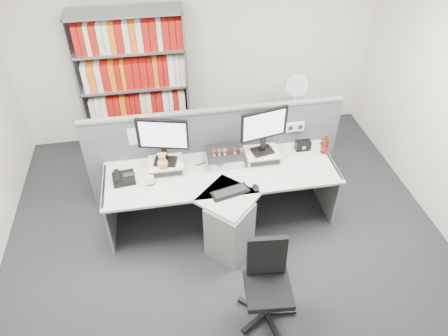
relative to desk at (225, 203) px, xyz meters
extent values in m
plane|color=#2B2F33|center=(0.00, -0.60, -0.46)|extent=(5.50, 5.50, 0.00)
cube|color=white|center=(0.00, 2.15, 0.89)|extent=(5.00, 0.04, 2.70)
cube|color=white|center=(0.00, -0.60, 2.24)|extent=(5.00, 5.50, 0.04)
cube|color=#545560|center=(0.00, 0.65, 0.17)|extent=(3.00, 0.05, 1.25)
cube|color=gray|center=(0.00, 0.65, 0.80)|extent=(3.00, 0.07, 0.03)
cube|color=white|center=(0.95, 0.62, 0.49)|extent=(0.22, 0.04, 0.12)
cube|color=white|center=(-0.90, 0.63, 0.59)|extent=(0.16, 0.00, 0.22)
cube|color=white|center=(-0.50, 0.63, 0.59)|extent=(0.16, 0.00, 0.22)
cube|color=white|center=(0.70, 0.63, 0.59)|extent=(0.16, 0.00, 0.22)
cube|color=#B5B6AF|center=(0.00, 0.22, 0.25)|extent=(2.60, 0.80, 0.03)
cube|color=#B5B6AF|center=(0.00, -0.18, 0.25)|extent=(0.74, 0.74, 0.03)
cube|color=gray|center=(0.00, -0.30, -0.11)|extent=(0.57, 0.57, 0.69)
cube|color=gray|center=(-1.28, 0.22, -0.10)|extent=(0.03, 0.70, 0.72)
cube|color=gray|center=(1.28, 0.22, -0.10)|extent=(0.03, 0.70, 0.72)
cube|color=gray|center=(0.00, 0.58, -0.11)|extent=(2.50, 0.02, 0.45)
cube|color=beige|center=(-0.60, 0.38, 0.31)|extent=(0.38, 0.30, 0.10)
cube|color=black|center=(-0.60, 0.23, 0.31)|extent=(0.34, 0.01, 0.06)
cube|color=beige|center=(0.50, 0.38, 0.31)|extent=(0.38, 0.30, 0.10)
cube|color=black|center=(0.50, 0.23, 0.31)|extent=(0.34, 0.01, 0.06)
cube|color=black|center=(-0.60, 0.38, 0.37)|extent=(0.28, 0.23, 0.02)
cube|color=black|center=(-0.60, 0.38, 0.47)|extent=(0.06, 0.05, 0.20)
cube|color=black|center=(-0.60, 0.38, 0.74)|extent=(0.54, 0.17, 0.36)
cube|color=silver|center=(-0.59, 0.37, 0.74)|extent=(0.48, 0.12, 0.31)
cube|color=black|center=(0.50, 0.38, 0.37)|extent=(0.27, 0.22, 0.02)
cube|color=black|center=(0.50, 0.38, 0.47)|extent=(0.06, 0.04, 0.20)
cube|color=black|center=(0.50, 0.38, 0.74)|extent=(0.54, 0.15, 0.36)
cube|color=silver|center=(0.50, 0.37, 0.74)|extent=(0.48, 0.11, 0.30)
cube|color=black|center=(0.07, 0.42, 0.31)|extent=(0.38, 0.33, 0.10)
cube|color=silver|center=(0.07, 0.25, 0.31)|extent=(0.38, 0.01, 0.09)
cylinder|color=beige|center=(-0.05, 0.40, 0.38)|extent=(0.03, 0.03, 0.03)
sphere|color=#A5140F|center=(-0.05, 0.40, 0.42)|extent=(0.05, 0.05, 0.05)
cylinder|color=beige|center=(0.01, 0.40, 0.38)|extent=(0.03, 0.03, 0.03)
sphere|color=#19721E|center=(0.01, 0.40, 0.42)|extent=(0.05, 0.05, 0.05)
cylinder|color=beige|center=(0.07, 0.40, 0.38)|extent=(0.03, 0.03, 0.03)
sphere|color=orange|center=(0.07, 0.40, 0.42)|extent=(0.05, 0.05, 0.05)
cylinder|color=beige|center=(0.19, 0.40, 0.38)|extent=(0.03, 0.03, 0.03)
sphere|color=#A5140F|center=(0.19, 0.40, 0.42)|extent=(0.05, 0.05, 0.05)
cube|color=black|center=(0.03, -0.12, 0.28)|extent=(0.43, 0.25, 0.02)
cube|color=black|center=(0.03, -0.12, 0.29)|extent=(0.37, 0.19, 0.01)
ellipsoid|color=black|center=(0.31, -0.11, 0.29)|extent=(0.07, 0.12, 0.04)
cube|color=black|center=(-1.06, 0.27, 0.30)|extent=(0.26, 0.24, 0.06)
cube|color=black|center=(-1.13, 0.26, 0.35)|extent=(0.08, 0.20, 0.04)
cube|color=black|center=(-1.01, 0.28, 0.33)|extent=(0.11, 0.08, 0.01)
cube|color=black|center=(-0.78, 0.16, 0.27)|extent=(0.09, 0.05, 0.02)
cube|color=white|center=(-0.78, 0.15, 0.33)|extent=(0.08, 0.03, 0.09)
cube|color=white|center=(-0.78, 0.18, 0.33)|extent=(0.08, 0.03, 0.09)
sphere|color=gold|center=(-0.63, 0.30, 0.42)|extent=(0.12, 0.12, 0.12)
sphere|color=gold|center=(-0.63, 0.30, 0.52)|extent=(0.08, 0.08, 0.08)
sphere|color=gold|center=(-0.67, 0.30, 0.55)|extent=(0.03, 0.03, 0.03)
sphere|color=gold|center=(-0.59, 0.30, 0.55)|extent=(0.03, 0.03, 0.03)
cube|color=black|center=(1.02, 0.47, 0.32)|extent=(0.18, 0.10, 0.12)
cylinder|color=#3F190A|center=(1.24, 0.37, 0.36)|extent=(0.08, 0.08, 0.19)
cylinder|color=#A5140F|center=(1.24, 0.37, 0.34)|extent=(0.08, 0.08, 0.05)
cylinder|color=#3F190A|center=(1.24, 0.37, 0.48)|extent=(0.03, 0.03, 0.05)
cylinder|color=#A5140F|center=(1.24, 0.37, 0.52)|extent=(0.03, 0.03, 0.01)
cube|color=gray|center=(-1.59, 1.85, 0.54)|extent=(0.03, 0.40, 2.00)
cube|color=gray|center=(-0.21, 1.85, 0.54)|extent=(0.03, 0.40, 2.00)
cube|color=gray|center=(-0.90, 2.04, 0.54)|extent=(1.40, 0.02, 2.00)
cube|color=gray|center=(-0.90, 1.85, -0.44)|extent=(1.38, 0.40, 0.03)
cube|color=gray|center=(-0.90, 1.85, 0.06)|extent=(1.38, 0.40, 0.03)
cube|color=gray|center=(-0.90, 1.85, 0.56)|extent=(1.38, 0.40, 0.03)
cube|color=gray|center=(-0.90, 1.85, 1.06)|extent=(1.38, 0.40, 0.03)
cube|color=gray|center=(-0.90, 1.85, 1.52)|extent=(1.38, 0.40, 0.03)
cube|color=#A5140F|center=(-0.90, 1.82, -0.24)|extent=(1.24, 0.28, 0.36)
cube|color=orange|center=(-0.90, 1.82, 0.26)|extent=(1.24, 0.28, 0.36)
cube|color=beige|center=(-0.90, 1.82, 0.76)|extent=(1.24, 0.28, 0.36)
cube|color=white|center=(-0.90, 1.82, 1.26)|extent=(1.24, 0.28, 0.36)
cube|color=gray|center=(1.20, 1.40, -0.11)|extent=(0.45, 0.60, 0.70)
cube|color=black|center=(1.20, 1.10, 0.06)|extent=(0.40, 0.02, 0.28)
cube|color=black|center=(1.20, 1.10, -0.26)|extent=(0.40, 0.02, 0.28)
cylinder|color=white|center=(1.20, 1.40, 0.26)|extent=(0.18, 0.18, 0.03)
cylinder|color=white|center=(1.20, 1.40, 0.36)|extent=(0.03, 0.03, 0.18)
cylinder|color=white|center=(1.20, 1.39, 0.60)|extent=(0.29, 0.16, 0.30)
cylinder|color=silver|center=(1.20, 1.41, 0.60)|extent=(0.29, 0.15, 0.30)
cylinder|color=silver|center=(0.20, -1.15, -0.23)|extent=(0.05, 0.05, 0.37)
cube|color=black|center=(0.20, -1.15, -0.03)|extent=(0.46, 0.46, 0.06)
cube|color=black|center=(0.22, -0.95, 0.23)|extent=(0.37, 0.13, 0.42)
cube|color=black|center=(0.36, -1.16, -0.41)|extent=(0.28, 0.07, 0.04)
cylinder|color=black|center=(0.47, -1.17, -0.43)|extent=(0.05, 0.05, 0.03)
cube|color=black|center=(0.27, -0.99, -0.41)|extent=(0.15, 0.27, 0.04)
cylinder|color=black|center=(0.31, -0.89, -0.43)|extent=(0.05, 0.05, 0.03)
cube|color=black|center=(0.08, -1.04, -0.41)|extent=(0.24, 0.22, 0.04)
cylinder|color=black|center=(-0.01, -0.97, -0.43)|extent=(0.05, 0.05, 0.03)
cube|color=black|center=(0.06, -1.23, -0.41)|extent=(0.26, 0.18, 0.04)
cylinder|color=black|center=(-0.04, -1.29, -0.43)|extent=(0.05, 0.05, 0.03)
cube|color=black|center=(0.24, -1.31, -0.41)|extent=(0.11, 0.28, 0.04)
camera|label=1|loc=(-0.57, -3.22, 3.25)|focal=33.18mm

